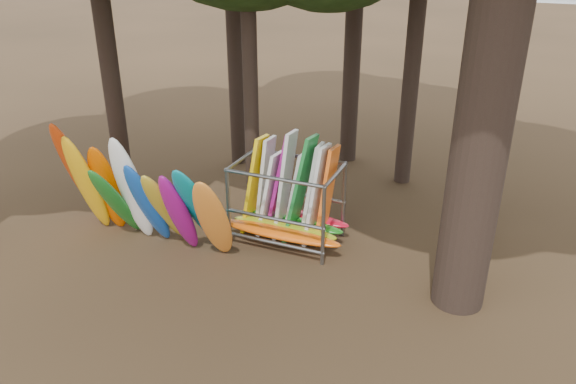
% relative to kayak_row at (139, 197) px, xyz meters
% --- Properties ---
extents(ground, '(120.00, 120.00, 0.00)m').
position_rel_kayak_row_xyz_m(ground, '(2.72, -0.01, -1.29)').
color(ground, '#47331E').
rests_on(ground, ground).
extents(lake, '(160.00, 160.00, 0.00)m').
position_rel_kayak_row_xyz_m(lake, '(2.72, 59.99, -1.29)').
color(lake, gray).
rests_on(lake, ground).
extents(kayak_row, '(4.92, 1.94, 3.17)m').
position_rel_kayak_row_xyz_m(kayak_row, '(0.00, 0.00, 0.00)').
color(kayak_row, red).
rests_on(kayak_row, ground).
extents(storage_rack, '(3.19, 1.57, 2.84)m').
position_rel_kayak_row_xyz_m(storage_rack, '(3.19, 1.64, -0.32)').
color(storage_rack, slate).
rests_on(storage_rack, ground).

